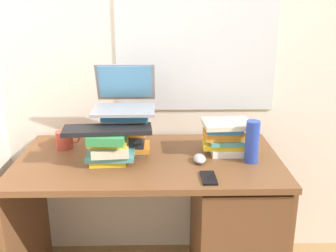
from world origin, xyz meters
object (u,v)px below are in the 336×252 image
object	(u,v)px
keyboard	(107,130)
cell_phone	(209,178)
water_bottle	(252,142)
book_stack_keyboard_riser	(109,147)
computer_mouse	(200,159)
mug	(65,140)
book_stack_tall	(126,132)
book_stack_side	(225,137)
desk	(213,221)
laptop	(124,98)

from	to	relation	value
keyboard	cell_phone	distance (m)	0.53
keyboard	water_bottle	xyz separation A→B (m)	(0.70, 0.00, -0.07)
keyboard	cell_phone	xyz separation A→B (m)	(0.47, -0.19, -0.17)
book_stack_keyboard_riser	computer_mouse	size ratio (longest dim) A/B	2.22
keyboard	mug	bearing A→B (deg)	136.80
computer_mouse	water_bottle	bearing A→B (deg)	-0.51
keyboard	cell_phone	bearing A→B (deg)	-25.80
cell_phone	computer_mouse	bearing A→B (deg)	95.43
computer_mouse	mug	xyz separation A→B (m)	(-0.71, 0.21, 0.03)
cell_phone	book_stack_keyboard_riser	bearing A→B (deg)	156.98
book_stack_tall	water_bottle	bearing A→B (deg)	-10.59
book_stack_side	mug	world-z (taller)	book_stack_side
book_stack_side	water_bottle	world-z (taller)	water_bottle
water_bottle	book_stack_tall	bearing A→B (deg)	169.41
book_stack_keyboard_riser	mug	size ratio (longest dim) A/B	1.81
desk	book_stack_keyboard_riser	distance (m)	0.69
book_stack_side	keyboard	xyz separation A→B (m)	(-0.59, -0.12, 0.08)
book_stack_tall	book_stack_keyboard_riser	world-z (taller)	book_stack_tall
water_bottle	cell_phone	world-z (taller)	water_bottle
desk	keyboard	size ratio (longest dim) A/B	3.16
book_stack_keyboard_riser	mug	distance (m)	0.34
book_stack_tall	mug	xyz separation A→B (m)	(-0.34, 0.09, -0.07)
laptop	water_bottle	size ratio (longest dim) A/B	1.48
mug	water_bottle	xyz separation A→B (m)	(0.96, -0.21, 0.06)
book_stack_keyboard_riser	keyboard	distance (m)	0.09
book_stack_keyboard_riser	water_bottle	size ratio (longest dim) A/B	1.09
desk	book_stack_side	size ratio (longest dim) A/B	5.35
computer_mouse	mug	bearing A→B (deg)	163.72
book_stack_side	cell_phone	size ratio (longest dim) A/B	1.82
water_bottle	mug	bearing A→B (deg)	167.75
laptop	mug	xyz separation A→B (m)	(-0.33, 0.03, -0.24)
book_stack_keyboard_riser	book_stack_side	bearing A→B (deg)	11.84
book_stack_keyboard_riser	water_bottle	xyz separation A→B (m)	(0.70, 0.00, 0.02)
desk	computer_mouse	world-z (taller)	computer_mouse
book_stack_keyboard_riser	laptop	distance (m)	0.28
cell_phone	laptop	bearing A→B (deg)	136.10
desk	laptop	xyz separation A→B (m)	(-0.46, 0.15, 0.64)
computer_mouse	cell_phone	world-z (taller)	computer_mouse
desk	cell_phone	distance (m)	0.43
book_stack_side	laptop	world-z (taller)	laptop
desk	computer_mouse	distance (m)	0.38
book_stack_keyboard_riser	mug	xyz separation A→B (m)	(-0.26, 0.21, -0.04)
keyboard	mug	world-z (taller)	keyboard
book_stack_side	cell_phone	bearing A→B (deg)	-111.26
keyboard	computer_mouse	world-z (taller)	keyboard
mug	book_stack_keyboard_riser	bearing A→B (deg)	-38.49
book_stack_tall	keyboard	xyz separation A→B (m)	(-0.07, -0.12, 0.06)
mug	desk	bearing A→B (deg)	-12.45
book_stack_tall	computer_mouse	size ratio (longest dim) A/B	2.42
book_stack_keyboard_riser	keyboard	xyz separation A→B (m)	(-0.00, -0.00, 0.09)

